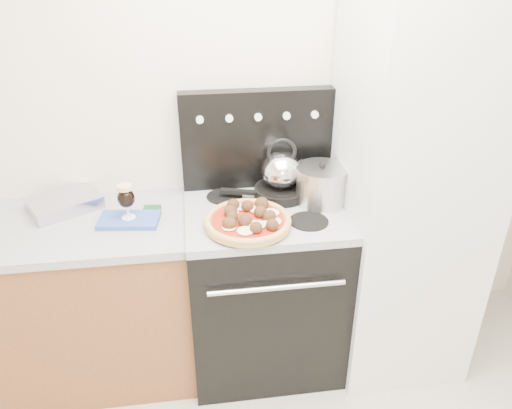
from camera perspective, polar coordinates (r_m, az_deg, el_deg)
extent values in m
cube|color=beige|center=(2.54, -1.90, 9.52)|extent=(3.50, 0.01, 2.50)
cube|color=brown|center=(2.76, -22.89, -10.71)|extent=(1.45, 0.60, 0.86)
cube|color=#A5A5AE|center=(2.52, -24.78, -2.65)|extent=(1.48, 0.63, 0.04)
cube|color=black|center=(2.65, 0.92, -9.63)|extent=(0.76, 0.65, 0.88)
cube|color=#ADADB2|center=(2.39, 1.01, -0.90)|extent=(0.76, 0.65, 0.04)
cube|color=black|center=(2.52, 0.08, 7.49)|extent=(0.76, 0.08, 0.50)
cube|color=silver|center=(2.54, 16.90, 0.92)|extent=(0.64, 0.68, 1.90)
cube|color=silver|center=(2.58, -21.04, 0.18)|extent=(0.39, 0.36, 0.06)
cube|color=#3457B1|center=(2.38, -14.30, -1.74)|extent=(0.29, 0.19, 0.02)
cylinder|color=black|center=(2.23, -0.93, -2.45)|extent=(0.39, 0.39, 0.01)
cylinder|color=black|center=(2.49, 2.85, 1.48)|extent=(0.33, 0.33, 0.05)
cylinder|color=silver|center=(2.42, 7.45, 2.13)|extent=(0.30, 0.30, 0.17)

